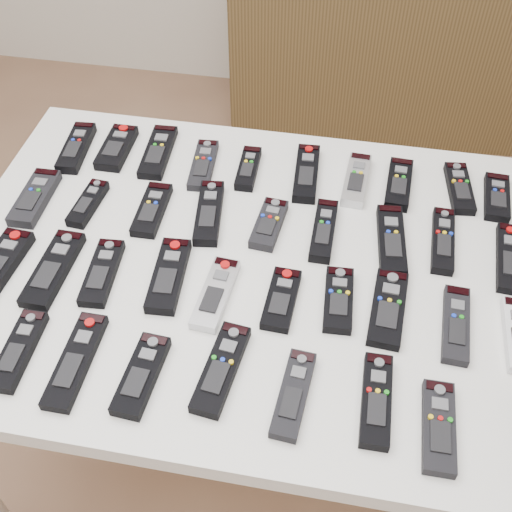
% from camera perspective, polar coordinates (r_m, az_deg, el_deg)
% --- Properties ---
extents(ground, '(4.00, 4.00, 0.00)m').
position_cam_1_polar(ground, '(1.91, -4.82, -18.62)').
color(ground, brown).
rests_on(ground, ground).
extents(table, '(1.25, 0.88, 0.78)m').
position_cam_1_polar(table, '(1.34, 0.00, -2.26)').
color(table, white).
rests_on(table, ground).
extents(sideboard, '(1.49, 0.46, 0.74)m').
position_cam_1_polar(sideboard, '(2.87, 13.62, 17.49)').
color(sideboard, '#45331B').
rests_on(sideboard, ground).
extents(remote_0, '(0.07, 0.18, 0.02)m').
position_cam_1_polar(remote_0, '(1.61, -15.68, 9.26)').
color(remote_0, black).
rests_on(remote_0, table).
extents(remote_1, '(0.06, 0.16, 0.02)m').
position_cam_1_polar(remote_1, '(1.59, -12.28, 9.39)').
color(remote_1, black).
rests_on(remote_1, table).
extents(remote_2, '(0.07, 0.19, 0.02)m').
position_cam_1_polar(remote_2, '(1.56, -8.69, 9.13)').
color(remote_2, black).
rests_on(remote_2, table).
extents(remote_3, '(0.06, 0.17, 0.02)m').
position_cam_1_polar(remote_3, '(1.51, -4.71, 8.07)').
color(remote_3, black).
rests_on(remote_3, table).
extents(remote_4, '(0.05, 0.14, 0.02)m').
position_cam_1_polar(remote_4, '(1.49, -0.70, 7.79)').
color(remote_4, black).
rests_on(remote_4, table).
extents(remote_5, '(0.06, 0.19, 0.02)m').
position_cam_1_polar(remote_5, '(1.48, 4.50, 7.35)').
color(remote_5, black).
rests_on(remote_5, table).
extents(remote_6, '(0.06, 0.17, 0.02)m').
position_cam_1_polar(remote_6, '(1.48, 8.91, 6.69)').
color(remote_6, '#B7B7BC').
rests_on(remote_6, table).
extents(remote_7, '(0.06, 0.16, 0.02)m').
position_cam_1_polar(remote_7, '(1.48, 12.57, 6.26)').
color(remote_7, black).
rests_on(remote_7, table).
extents(remote_8, '(0.07, 0.16, 0.02)m').
position_cam_1_polar(remote_8, '(1.51, 17.64, 5.76)').
color(remote_8, black).
rests_on(remote_8, table).
extents(remote_9, '(0.06, 0.15, 0.02)m').
position_cam_1_polar(remote_9, '(1.52, 20.62, 4.91)').
color(remote_9, black).
rests_on(remote_9, table).
extents(remote_10, '(0.06, 0.17, 0.02)m').
position_cam_1_polar(remote_10, '(1.50, -19.06, 4.92)').
color(remote_10, black).
rests_on(remote_10, table).
extents(remote_11, '(0.05, 0.14, 0.02)m').
position_cam_1_polar(remote_11, '(1.45, -14.71, 4.54)').
color(remote_11, black).
rests_on(remote_11, table).
extents(remote_12, '(0.06, 0.16, 0.02)m').
position_cam_1_polar(remote_12, '(1.41, -9.24, 4.09)').
color(remote_12, black).
rests_on(remote_12, table).
extents(remote_13, '(0.07, 0.19, 0.02)m').
position_cam_1_polar(remote_13, '(1.38, -4.20, 3.86)').
color(remote_13, black).
rests_on(remote_13, table).
extents(remote_14, '(0.06, 0.14, 0.02)m').
position_cam_1_polar(remote_14, '(1.36, 1.16, 2.85)').
color(remote_14, black).
rests_on(remote_14, table).
extents(remote_15, '(0.04, 0.17, 0.02)m').
position_cam_1_polar(remote_15, '(1.35, 6.04, 2.27)').
color(remote_15, black).
rests_on(remote_15, table).
extents(remote_16, '(0.07, 0.19, 0.02)m').
position_cam_1_polar(remote_16, '(1.35, 11.94, 1.37)').
color(remote_16, black).
rests_on(remote_16, table).
extents(remote_17, '(0.05, 0.18, 0.02)m').
position_cam_1_polar(remote_17, '(1.38, 16.28, 1.33)').
color(remote_17, black).
rests_on(remote_17, table).
extents(remote_18, '(0.06, 0.19, 0.02)m').
position_cam_1_polar(remote_18, '(1.39, 21.56, -0.16)').
color(remote_18, black).
rests_on(remote_18, table).
extents(remote_19, '(0.07, 0.17, 0.02)m').
position_cam_1_polar(remote_19, '(1.38, -21.70, -0.54)').
color(remote_19, black).
rests_on(remote_19, table).
extents(remote_20, '(0.06, 0.20, 0.02)m').
position_cam_1_polar(remote_20, '(1.33, -17.58, -1.09)').
color(remote_20, black).
rests_on(remote_20, table).
extents(remote_21, '(0.06, 0.17, 0.02)m').
position_cam_1_polar(remote_21, '(1.30, -13.53, -1.43)').
color(remote_21, black).
rests_on(remote_21, table).
extents(remote_22, '(0.07, 0.19, 0.02)m').
position_cam_1_polar(remote_22, '(1.27, -7.77, -1.72)').
color(remote_22, black).
rests_on(remote_22, table).
extents(remote_23, '(0.06, 0.18, 0.02)m').
position_cam_1_polar(remote_23, '(1.23, -3.62, -3.37)').
color(remote_23, '#B7B7BC').
rests_on(remote_23, table).
extents(remote_24, '(0.06, 0.15, 0.02)m').
position_cam_1_polar(remote_24, '(1.22, 2.26, -3.86)').
color(remote_24, black).
rests_on(remote_24, table).
extents(remote_25, '(0.06, 0.15, 0.02)m').
position_cam_1_polar(remote_25, '(1.23, 7.35, -3.88)').
color(remote_25, black).
rests_on(remote_25, table).
extents(remote_26, '(0.07, 0.18, 0.02)m').
position_cam_1_polar(remote_26, '(1.23, 11.65, -4.58)').
color(remote_26, black).
rests_on(remote_26, table).
extents(remote_27, '(0.05, 0.17, 0.02)m').
position_cam_1_polar(remote_27, '(1.24, 17.35, -5.83)').
color(remote_27, black).
rests_on(remote_27, table).
extents(remote_29, '(0.05, 0.17, 0.02)m').
position_cam_1_polar(remote_29, '(1.23, -20.36, -7.86)').
color(remote_29, black).
rests_on(remote_29, table).
extents(remote_30, '(0.05, 0.20, 0.02)m').
position_cam_1_polar(remote_30, '(1.18, -15.73, -8.94)').
color(remote_30, black).
rests_on(remote_30, table).
extents(remote_31, '(0.06, 0.16, 0.02)m').
position_cam_1_polar(remote_31, '(1.14, -10.16, -10.38)').
color(remote_31, black).
rests_on(remote_31, table).
extents(remote_32, '(0.07, 0.19, 0.02)m').
position_cam_1_polar(remote_32, '(1.13, -3.12, -9.97)').
color(remote_32, black).
rests_on(remote_32, table).
extents(remote_33, '(0.06, 0.17, 0.02)m').
position_cam_1_polar(remote_33, '(1.11, 3.35, -12.16)').
color(remote_33, black).
rests_on(remote_33, table).
extents(remote_34, '(0.05, 0.17, 0.02)m').
position_cam_1_polar(remote_34, '(1.11, 10.65, -12.47)').
color(remote_34, black).
rests_on(remote_34, table).
extents(remote_35, '(0.05, 0.16, 0.02)m').
position_cam_1_polar(remote_35, '(1.11, 15.93, -14.41)').
color(remote_35, black).
rests_on(remote_35, table).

